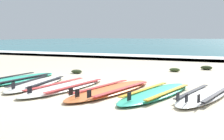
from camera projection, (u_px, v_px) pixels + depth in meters
ground_plane at (87, 90)px, 5.25m from camera, size 80.00×80.00×0.00m
wave_foam_strip at (184, 58)px, 11.79m from camera, size 80.00×1.39×0.11m
surfboard_0 at (13, 80)px, 6.24m from camera, size 0.69×2.55×0.18m
surfboard_1 at (37, 83)px, 5.78m from camera, size 0.94×2.15×0.18m
surfboard_2 at (66, 87)px, 5.42m from camera, size 0.65×2.35×0.18m
surfboard_3 at (112, 90)px, 5.12m from camera, size 0.84×2.41×0.18m
surfboard_4 at (156, 93)px, 4.83m from camera, size 0.83×2.26×0.18m
surfboard_5 at (204, 95)px, 4.66m from camera, size 0.76×2.08×0.18m
seaweed_clump_near_shoreline at (77, 71)px, 7.57m from camera, size 0.27×0.22×0.10m
seaweed_clump_mid_sand at (206, 68)px, 8.38m from camera, size 0.31×0.25×0.11m
seaweed_clump_by_the_boards at (175, 70)px, 7.94m from camera, size 0.27×0.22×0.10m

